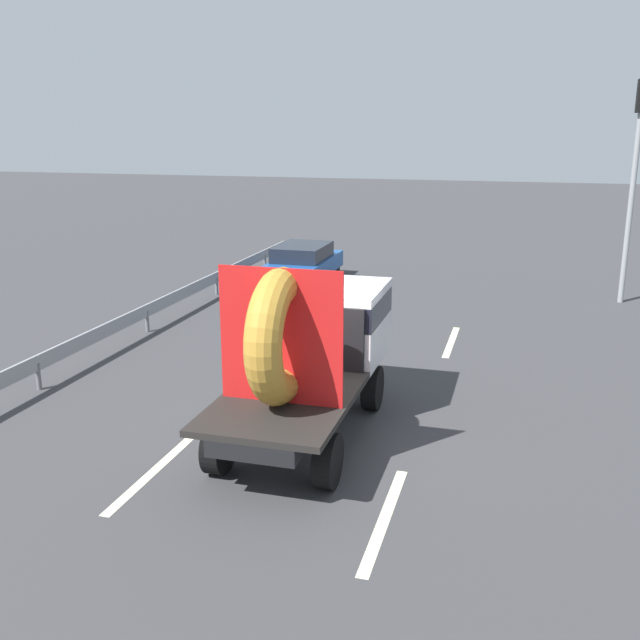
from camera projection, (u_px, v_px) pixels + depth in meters
ground_plane at (309, 431)px, 12.47m from camera, size 120.00×120.00×0.00m
flatbed_truck at (313, 340)px, 12.40m from camera, size 2.02×5.03×3.10m
distant_sedan at (303, 263)px, 23.94m from camera, size 1.72×4.01×1.31m
traffic_light at (636, 162)px, 20.51m from camera, size 0.42×0.36×6.32m
guardrail at (185, 293)px, 20.36m from camera, size 0.10×17.42×0.71m
lane_dash_left_near at (157, 468)px, 11.10m from camera, size 0.16×2.94×0.01m
lane_dash_left_far at (304, 334)px, 18.25m from camera, size 0.16×2.99×0.01m
lane_dash_right_near at (385, 518)px, 9.70m from camera, size 0.16×2.81×0.01m
lane_dash_right_far at (451, 342)px, 17.61m from camera, size 0.16×2.65×0.01m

